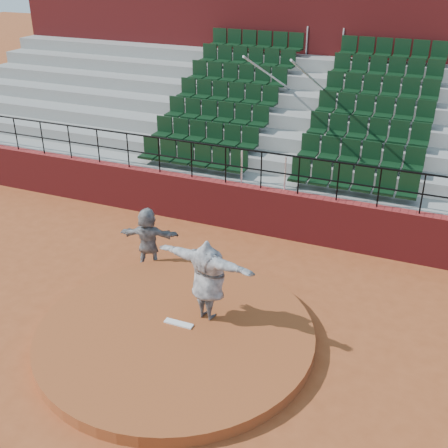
{
  "coord_description": "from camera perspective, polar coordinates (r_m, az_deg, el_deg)",
  "views": [
    {
      "loc": [
        4.35,
        -7.91,
        7.08
      ],
      "look_at": [
        0.0,
        2.5,
        1.4
      ],
      "focal_mm": 45.0,
      "sensor_mm": 36.0,
      "label": 1
    }
  ],
  "objects": [
    {
      "name": "pitcher",
      "position": [
        11.11,
        -1.65,
        -5.65
      ],
      "size": [
        2.23,
        0.9,
        1.76
      ],
      "primitive_type": "imported",
      "rotation": [
        0.0,
        0.0,
        2.99
      ],
      "color": "black",
      "rests_on": "pitchers_mound"
    },
    {
      "name": "pitching_rubber",
      "position": [
        11.41,
        -4.63,
        -10.03
      ],
      "size": [
        0.6,
        0.15,
        0.03
      ],
      "primitive_type": "cube",
      "color": "white",
      "rests_on": "pitchers_mound"
    },
    {
      "name": "boundary_wall",
      "position": [
        15.06,
        3.67,
        1.4
      ],
      "size": [
        24.0,
        0.3,
        1.3
      ],
      "primitive_type": "cube",
      "color": "maroon",
      "rests_on": "ground"
    },
    {
      "name": "fielder",
      "position": [
        13.49,
        -7.71,
        -1.42
      ],
      "size": [
        1.5,
        0.82,
        1.54
      ],
      "primitive_type": "imported",
      "rotation": [
        0.0,
        0.0,
        3.41
      ],
      "color": "black",
      "rests_on": "ground"
    },
    {
      "name": "wall_railing",
      "position": [
        14.52,
        3.83,
        6.32
      ],
      "size": [
        24.04,
        0.05,
        1.03
      ],
      "color": "black",
      "rests_on": "boundary_wall"
    },
    {
      "name": "ground",
      "position": [
        11.47,
        -4.92,
        -11.51
      ],
      "size": [
        90.0,
        90.0,
        0.0
      ],
      "primitive_type": "plane",
      "color": "#9C4923",
      "rests_on": "ground"
    },
    {
      "name": "seating_deck",
      "position": [
        18.02,
        7.64,
        8.25
      ],
      "size": [
        24.0,
        5.97,
        4.63
      ],
      "color": "gray",
      "rests_on": "ground"
    },
    {
      "name": "pitchers_mound",
      "position": [
        11.39,
        -4.95,
        -11.01
      ],
      "size": [
        5.5,
        5.5,
        0.25
      ],
      "primitive_type": "cylinder",
      "color": "#984822",
      "rests_on": "ground"
    },
    {
      "name": "press_box_facade",
      "position": [
        21.26,
        11.03,
        16.7
      ],
      "size": [
        24.0,
        3.0,
        7.1
      ],
      "primitive_type": "cube",
      "color": "maroon",
      "rests_on": "ground"
    }
  ]
}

